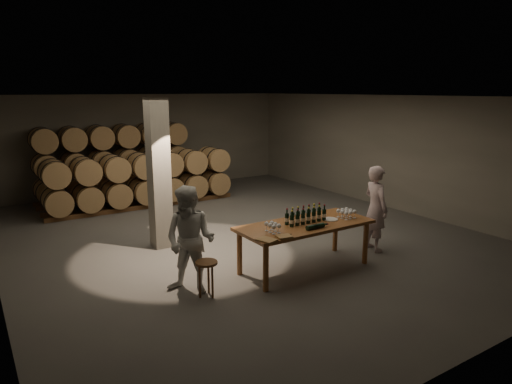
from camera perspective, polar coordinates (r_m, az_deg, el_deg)
room at (r=9.87m, az=-12.04°, el=2.18°), size 12.00×12.00×12.00m
tasting_table at (r=8.64m, az=6.14°, el=-4.59°), size 2.60×1.10×0.90m
barrel_stack_back at (r=14.77m, az=-17.36°, el=3.74°), size 4.70×0.95×2.31m
barrel_stack_front at (r=13.62m, az=-14.06°, el=1.63°), size 5.48×0.95×1.57m
bottle_cluster at (r=8.65m, az=6.25°, el=-3.08°), size 0.86×0.23×0.31m
lying_bottles at (r=8.31m, az=7.48°, el=-4.28°), size 0.49×0.09×0.09m
glass_cluster_left at (r=8.04m, az=2.10°, el=-4.17°), size 0.19×0.30×0.17m
glass_cluster_right at (r=9.09m, az=11.25°, el=-2.41°), size 0.30×0.30×0.17m
plate at (r=8.92m, az=9.28°, el=-3.38°), size 0.29×0.29×0.02m
notebook_near at (r=7.79m, az=3.54°, el=-5.58°), size 0.29×0.24×0.03m
notebook_corner at (r=7.62m, az=1.35°, el=-6.00°), size 0.32×0.37×0.03m
pen at (r=7.91m, az=4.13°, el=-5.36°), size 0.14×0.03×0.01m
stool at (r=7.61m, az=-6.20°, el=-9.41°), size 0.37×0.37×0.61m
person_man at (r=9.91m, az=14.72°, el=-2.00°), size 0.55×0.73×1.82m
person_woman at (r=7.67m, az=-8.22°, el=-6.00°), size 1.11×1.13×1.83m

